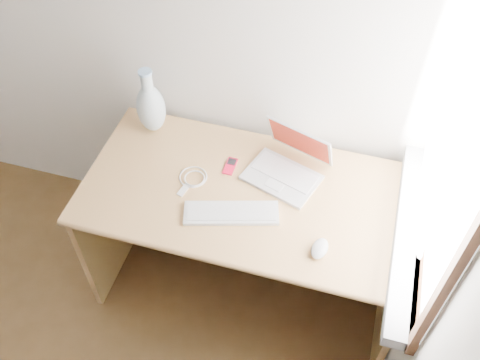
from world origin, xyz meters
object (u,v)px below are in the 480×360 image
(desk, at_px, (253,208))
(laptop, at_px, (284,164))
(vase, at_px, (151,107))
(external_keyboard, at_px, (231,213))

(desk, bearing_deg, laptop, 31.10)
(desk, height_order, vase, vase)
(desk, xyz_separation_m, external_keyboard, (-0.04, -0.22, 0.23))
(vase, bearing_deg, laptop, -8.46)
(desk, distance_m, vase, 0.66)
(vase, bearing_deg, external_keyboard, -37.79)
(desk, relative_size, vase, 4.22)
(laptop, bearing_deg, desk, -130.85)
(laptop, xyz_separation_m, external_keyboard, (-0.15, -0.29, -0.04))
(desk, bearing_deg, external_keyboard, -100.02)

